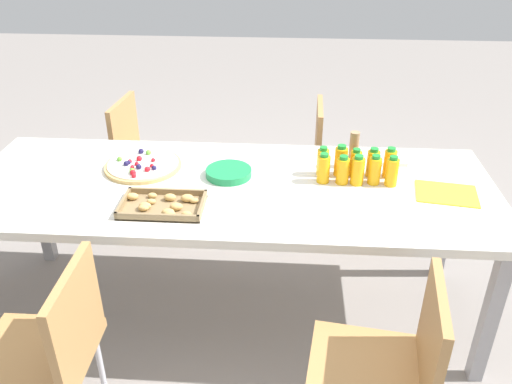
% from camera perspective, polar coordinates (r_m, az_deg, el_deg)
% --- Properties ---
extents(ground_plane, '(12.00, 12.00, 0.00)m').
position_cam_1_polar(ground_plane, '(2.82, -2.53, -12.44)').
color(ground_plane, gray).
extents(party_table, '(2.40, 0.90, 0.74)m').
position_cam_1_polar(party_table, '(2.42, -2.88, -0.36)').
color(party_table, silver).
rests_on(party_table, ground_plane).
extents(chair_near_left, '(0.41, 0.41, 0.83)m').
position_cam_1_polar(chair_near_left, '(3.22, 8.70, 3.64)').
color(chair_near_left, '#B7844C').
rests_on(chair_near_left, ground_plane).
extents(chair_near_right, '(0.43, 0.43, 0.83)m').
position_cam_1_polar(chair_near_right, '(3.31, -11.90, 4.08)').
color(chair_near_right, '#B7844C').
rests_on(chair_near_right, ground_plane).
extents(chair_far_right, '(0.40, 0.40, 0.83)m').
position_cam_1_polar(chair_far_right, '(2.05, -21.37, -15.51)').
color(chair_far_right, '#B7844C').
rests_on(chair_far_right, ground_plane).
extents(chair_far_left, '(0.45, 0.45, 0.83)m').
position_cam_1_polar(chair_far_left, '(1.92, 14.19, -17.71)').
color(chair_far_left, '#B7844C').
rests_on(chair_far_left, ground_plane).
extents(juice_bottle_0, '(0.06, 0.06, 0.14)m').
position_cam_1_polar(juice_bottle_0, '(2.50, 14.24, 3.04)').
color(juice_bottle_0, '#F9AC14').
rests_on(juice_bottle_0, party_table).
extents(juice_bottle_1, '(0.06, 0.06, 0.14)m').
position_cam_1_polar(juice_bottle_1, '(2.49, 12.51, 3.06)').
color(juice_bottle_1, '#F9AD14').
rests_on(juice_bottle_1, party_table).
extents(juice_bottle_2, '(0.05, 0.05, 0.14)m').
position_cam_1_polar(juice_bottle_2, '(2.48, 10.70, 3.06)').
color(juice_bottle_2, '#F9AC14').
rests_on(juice_bottle_2, party_table).
extents(juice_bottle_3, '(0.06, 0.06, 0.15)m').
position_cam_1_polar(juice_bottle_3, '(2.47, 9.14, 3.32)').
color(juice_bottle_3, '#F9AC14').
rests_on(juice_bottle_3, party_table).
extents(juice_bottle_4, '(0.05, 0.05, 0.14)m').
position_cam_1_polar(juice_bottle_4, '(2.46, 7.22, 3.25)').
color(juice_bottle_4, '#FAAD14').
rests_on(juice_bottle_4, party_table).
extents(juice_bottle_5, '(0.06, 0.06, 0.14)m').
position_cam_1_polar(juice_bottle_5, '(2.43, 14.47, 2.14)').
color(juice_bottle_5, '#F9AE14').
rests_on(juice_bottle_5, party_table).
extents(juice_bottle_6, '(0.06, 0.06, 0.14)m').
position_cam_1_polar(juice_bottle_6, '(2.43, 12.70, 2.30)').
color(juice_bottle_6, '#F9AD14').
rests_on(juice_bottle_6, party_table).
extents(juice_bottle_7, '(0.06, 0.06, 0.14)m').
position_cam_1_polar(juice_bottle_7, '(2.41, 10.92, 2.28)').
color(juice_bottle_7, '#F9AC14').
rests_on(juice_bottle_7, party_table).
extents(juice_bottle_8, '(0.06, 0.06, 0.13)m').
position_cam_1_polar(juice_bottle_8, '(2.40, 9.35, 2.32)').
color(juice_bottle_8, '#FAAD14').
rests_on(juice_bottle_8, party_table).
extents(juice_bottle_9, '(0.06, 0.06, 0.14)m').
position_cam_1_polar(juice_bottle_9, '(2.40, 7.31, 2.52)').
color(juice_bottle_9, '#FAAE14').
rests_on(juice_bottle_9, party_table).
extents(fruit_pizza, '(0.37, 0.37, 0.05)m').
position_cam_1_polar(fruit_pizza, '(2.59, -12.14, 2.85)').
color(fruit_pizza, tan).
rests_on(fruit_pizza, party_table).
extents(snack_tray, '(0.35, 0.22, 0.04)m').
position_cam_1_polar(snack_tray, '(2.23, -9.95, -1.43)').
color(snack_tray, olive).
rests_on(snack_tray, party_table).
extents(plate_stack, '(0.21, 0.21, 0.03)m').
position_cam_1_polar(plate_stack, '(2.46, -2.96, 2.11)').
color(plate_stack, '#1E8C4C').
rests_on(plate_stack, party_table).
extents(napkin_stack, '(0.15, 0.15, 0.02)m').
position_cam_1_polar(napkin_stack, '(2.69, 14.23, 3.57)').
color(napkin_stack, white).
rests_on(napkin_stack, party_table).
extents(cardboard_tube, '(0.04, 0.04, 0.18)m').
position_cam_1_polar(cardboard_tube, '(2.55, 10.50, 4.52)').
color(cardboard_tube, '#9E7A56').
rests_on(cardboard_tube, party_table).
extents(paper_folder, '(0.29, 0.24, 0.01)m').
position_cam_1_polar(paper_folder, '(2.45, 19.89, -0.16)').
color(paper_folder, yellow).
rests_on(paper_folder, party_table).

